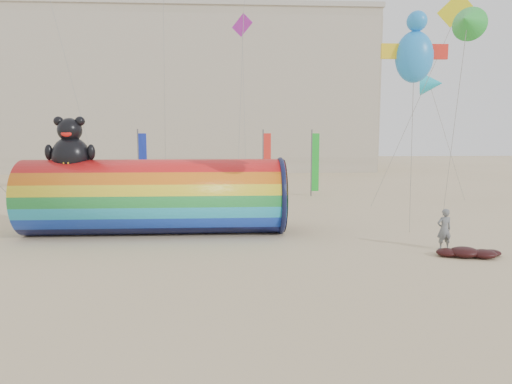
{
  "coord_description": "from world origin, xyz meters",
  "views": [
    {
      "loc": [
        -0.61,
        -17.79,
        4.88
      ],
      "look_at": [
        0.5,
        1.5,
        2.4
      ],
      "focal_mm": 32.0,
      "sensor_mm": 36.0,
      "label": 1
    }
  ],
  "objects": [
    {
      "name": "kite_handler",
      "position": [
        8.39,
        0.55,
        0.88
      ],
      "size": [
        0.68,
        0.48,
        1.76
      ],
      "primitive_type": "imported",
      "rotation": [
        0.0,
        0.0,
        3.24
      ],
      "color": "slate",
      "rests_on": "ground"
    },
    {
      "name": "ground",
      "position": [
        0.0,
        0.0,
        0.0
      ],
      "size": [
        160.0,
        160.0,
        0.0
      ],
      "primitive_type": "plane",
      "color": "#CCB58C",
      "rests_on": "ground"
    },
    {
      "name": "hotel_building",
      "position": [
        -12.0,
        45.95,
        10.31
      ],
      "size": [
        60.4,
        15.4,
        20.6
      ],
      "color": "#B7AD99",
      "rests_on": "ground"
    },
    {
      "name": "fabric_bundle",
      "position": [
        8.88,
        -0.6,
        0.17
      ],
      "size": [
        2.62,
        1.35,
        0.41
      ],
      "color": "#390B0A",
      "rests_on": "ground"
    },
    {
      "name": "festival_banners",
      "position": [
        0.44,
        16.37,
        2.64
      ],
      "size": [
        13.44,
        2.68,
        5.2
      ],
      "color": "#59595E",
      "rests_on": "ground"
    },
    {
      "name": "windsock_assembly",
      "position": [
        -4.26,
        4.51,
        1.92
      ],
      "size": [
        12.54,
        3.82,
        5.78
      ],
      "color": "red",
      "rests_on": "ground"
    }
  ]
}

